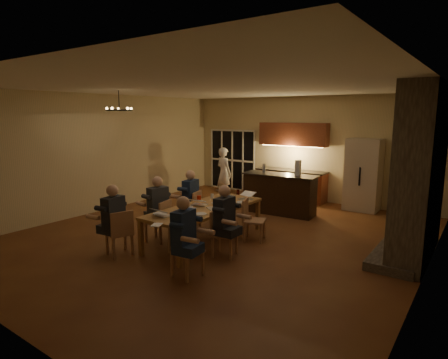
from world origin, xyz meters
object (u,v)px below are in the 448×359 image
person_left_far (191,199)px  can_right (227,203)px  chair_left_far (190,209)px  laptop_d (213,203)px  plate_left (160,214)px  laptop_c (200,200)px  mug_front (191,209)px  laptop_a (163,210)px  laptop_f (245,195)px  chair_right_near (187,251)px  can_cola (238,192)px  redcup_mid (199,198)px  laptop_b (183,212)px  refrigerator (363,175)px  person_left_near (114,221)px  chair_right_far (254,220)px  plate_far (242,202)px  chair_left_mid (158,221)px  chair_right_mid (225,233)px  laptop_e (227,191)px  bar_island (279,194)px  mug_mid (223,201)px  chandelier (119,110)px  dining_table (205,224)px  redcup_near (175,222)px  mug_back (212,196)px  bar_bottle (264,168)px  plate_near (201,214)px  standing_person (224,173)px  person_right_mid (224,222)px  can_silver (185,211)px

person_left_far → can_right: bearing=69.8°
chair_left_far → laptop_d: laptop_d is taller
can_right → plate_left: bearing=-118.6°
laptop_d → plate_left: bearing=-89.9°
laptop_c → mug_front: laptop_c is taller
laptop_a → laptop_f: 2.12m
chair_right_near → laptop_f: size_ratio=2.78×
laptop_d → can_cola: laptop_d is taller
redcup_mid → plate_left: bearing=-85.9°
laptop_b → can_right: size_ratio=2.67×
laptop_a → mug_front: bearing=-100.8°
refrigerator → person_left_far: bearing=-124.6°
person_left_near → laptop_c: 1.84m
laptop_d → plate_left: laptop_d is taller
chair_right_far → plate_far: 0.50m
mug_front → laptop_f: bearing=77.0°
chair_left_far → can_cola: bearing=123.3°
chair_left_mid → chair_right_far: 2.04m
chair_right_far → plate_far: size_ratio=3.60×
chair_right_near → plate_far: chair_right_near is taller
chair_right_mid → laptop_e: laptop_e is taller
bar_island → mug_mid: bar_island is taller
laptop_b → chandelier: bearing=156.4°
chair_right_mid → plate_far: (-0.38, 1.20, 0.31)m
dining_table → laptop_b: bearing=-77.3°
redcup_near → plate_far: bearing=89.5°
person_left_near → mug_back: (0.50, 2.39, 0.11)m
laptop_f → mug_front: 1.52m
refrigerator → bar_bottle: refrigerator is taller
plate_near → bar_bottle: (-0.58, 3.49, 0.44)m
dining_table → redcup_near: 1.49m
person_left_far → standing_person: size_ratio=0.84×
redcup_mid → chair_right_far: bearing=13.6°
laptop_c → can_cola: (0.09, 1.35, -0.05)m
bar_island → laptop_b: (-0.02, -3.84, 0.32)m
laptop_a → can_right: laptop_a is taller
person_right_mid → person_left_far: 2.01m
bar_island → refrigerator: bearing=40.9°
bar_bottle → laptop_a: bearing=-89.1°
person_left_far → can_silver: size_ratio=11.50×
chair_left_far → mug_front: (0.89, -0.98, 0.36)m
can_cola → person_right_mid: bearing=-63.4°
can_silver → can_cola: (-0.16, 2.09, 0.00)m
bar_island → chair_right_far: bearing=-79.4°
person_left_near → laptop_b: bearing=117.7°
laptop_b → laptop_e: bearing=94.4°
person_right_mid → laptop_f: 1.63m
dining_table → chair_right_mid: chair_right_mid is taller
mug_mid → can_silver: (-0.08, -1.16, 0.01)m
mug_back → bar_island: bearing=74.6°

